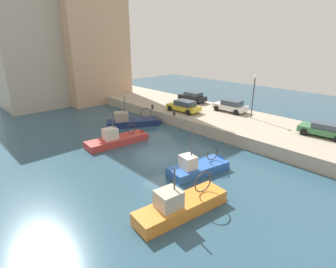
{
  "coord_description": "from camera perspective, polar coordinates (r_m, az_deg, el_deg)",
  "views": [
    {
      "loc": [
        -13.87,
        -15.85,
        9.8
      ],
      "look_at": [
        2.38,
        1.7,
        1.2
      ],
      "focal_mm": 28.77,
      "sensor_mm": 36.0,
      "label": 1
    }
  ],
  "objects": [
    {
      "name": "mooring_bollard_south",
      "position": [
        31.58,
        1.33,
        4.48
      ],
      "size": [
        0.28,
        0.28,
        0.55
      ],
      "primitive_type": "cylinder",
      "color": "#2D2D33",
      "rests_on": "quay_wall"
    },
    {
      "name": "waterfront_building_central",
      "position": [
        45.6,
        -16.53,
        21.35
      ],
      "size": [
        10.1,
        8.03,
        23.26
      ],
      "color": "tan",
      "rests_on": "ground"
    },
    {
      "name": "waterfront_building_west",
      "position": [
        44.82,
        -26.67,
        15.03
      ],
      "size": [
        10.22,
        8.38,
        15.26
      ],
      "color": "#B2A899",
      "rests_on": "ground"
    },
    {
      "name": "parked_car_white",
      "position": [
        33.98,
        13.15,
        5.86
      ],
      "size": [
        2.22,
        4.19,
        1.43
      ],
      "color": "silver",
      "rests_on": "quay_wall"
    },
    {
      "name": "water_surface",
      "position": [
        23.24,
        -1.46,
        -5.18
      ],
      "size": [
        80.0,
        80.0,
        0.0
      ],
      "primitive_type": "plane",
      "color": "#2D5166",
      "rests_on": "ground"
    },
    {
      "name": "quay_wall",
      "position": [
        31.3,
        14.53,
        2.03
      ],
      "size": [
        9.0,
        56.0,
        1.2
      ],
      "primitive_type": "cube",
      "color": "#ADA08C",
      "rests_on": "ground"
    },
    {
      "name": "fishing_boat_navy",
      "position": [
        32.05,
        -7.02,
        2.11
      ],
      "size": [
        6.73,
        4.57,
        4.4
      ],
      "color": "navy",
      "rests_on": "ground"
    },
    {
      "name": "fishing_boat_orange",
      "position": [
        16.69,
        3.57,
        -15.62
      ],
      "size": [
        6.88,
        2.43,
        3.94
      ],
      "color": "orange",
      "rests_on": "ground"
    },
    {
      "name": "parked_car_yellow",
      "position": [
        33.08,
        3.4,
        5.94
      ],
      "size": [
        2.33,
        4.35,
        1.39
      ],
      "color": "gold",
      "rests_on": "quay_wall"
    },
    {
      "name": "parked_car_black",
      "position": [
        38.45,
        5.21,
        7.86
      ],
      "size": [
        2.0,
        4.11,
        1.4
      ],
      "color": "black",
      "rests_on": "quay_wall"
    },
    {
      "name": "mooring_bollard_mid",
      "position": [
        34.47,
        -3.32,
        5.76
      ],
      "size": [
        0.28,
        0.28,
        0.55
      ],
      "primitive_type": "cylinder",
      "color": "#2D2D33",
      "rests_on": "quay_wall"
    },
    {
      "name": "fishing_boat_blue",
      "position": [
        21.28,
        7.19,
        -7.48
      ],
      "size": [
        5.8,
        2.86,
        4.68
      ],
      "color": "#2D60B7",
      "rests_on": "ground"
    },
    {
      "name": "fishing_boat_red",
      "position": [
        26.94,
        -10.02,
        -1.59
      ],
      "size": [
        6.95,
        2.49,
        4.29
      ],
      "color": "#BC3833",
      "rests_on": "ground"
    },
    {
      "name": "quay_streetlamp",
      "position": [
        31.32,
        17.73,
        9.02
      ],
      "size": [
        0.36,
        0.36,
        4.83
      ],
      "color": "#38383D",
      "rests_on": "quay_wall"
    },
    {
      "name": "parked_car_green",
      "position": [
        28.47,
        30.22,
        0.85
      ],
      "size": [
        2.26,
        4.3,
        1.3
      ],
      "color": "#387547",
      "rests_on": "quay_wall"
    }
  ]
}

